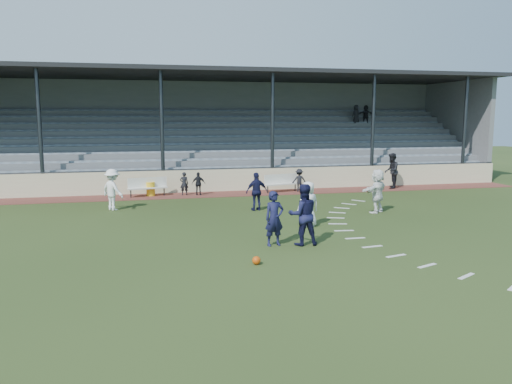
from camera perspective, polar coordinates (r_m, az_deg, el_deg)
ground at (r=16.19m, az=1.96°, el=-5.85°), size 90.00×90.00×0.00m
cinder_track at (r=26.28m, az=-3.85°, el=-0.23°), size 34.00×2.00×0.02m
retaining_wall at (r=27.22m, az=-4.21°, el=1.32°), size 34.00×0.18×1.20m
bench_left at (r=25.99m, az=-12.30°, el=0.77°), size 2.04×0.88×0.95m
bench_right at (r=26.92m, az=2.88°, el=1.22°), size 2.04×0.93×0.95m
trash_bin at (r=26.10m, az=-11.95°, el=0.34°), size 0.44×0.44×0.70m
football at (r=13.87m, az=0.04°, el=-7.82°), size 0.23×0.23×0.23m
player_white_lead at (r=18.48m, az=5.97°, el=-1.40°), size 0.89×0.64×1.69m
player_navy_lead at (r=15.70m, az=2.11°, el=-3.05°), size 0.70×0.52×1.74m
player_navy_mid at (r=15.81m, az=5.40°, el=-2.60°), size 0.98×0.78×1.96m
player_white_wing at (r=22.54m, az=-16.07°, el=0.26°), size 1.28×1.31×1.80m
player_navy_wing at (r=21.58m, az=0.08°, el=0.06°), size 1.03×0.56×1.66m
player_white_back at (r=21.71m, az=13.68°, el=0.12°), size 1.71×1.47×1.86m
official at (r=29.17m, az=15.22°, el=2.35°), size 1.14×1.22×1.99m
sub_left_near at (r=26.02m, az=-8.21°, el=0.96°), size 0.45×0.30×1.20m
sub_left_far at (r=25.91m, az=-6.58°, el=0.95°), size 0.73×0.41×1.19m
sub_right at (r=27.09m, az=4.95°, el=1.35°), size 0.83×0.52×1.23m
grandstand at (r=31.73m, az=-5.50°, el=5.25°), size 34.60×9.00×6.61m
penalty_arc at (r=17.66m, az=15.06°, el=-4.90°), size 3.89×14.63×0.01m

